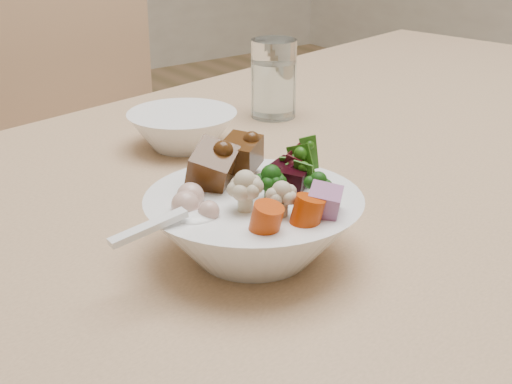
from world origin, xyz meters
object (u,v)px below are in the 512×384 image
Objects in this scene: water_glass at (274,82)px; side_bowl at (183,130)px; dining_table at (376,186)px; food_bowl at (254,221)px; chair_far at (97,156)px.

side_bowl is at bearing -168.13° from water_glass.
dining_table is 0.39m from food_bowl.
food_bowl is (-0.34, -0.17, 0.10)m from dining_table.
dining_table is 0.22m from water_glass.
dining_table is 0.63m from chair_far.
chair_far reaches higher than dining_table.
water_glass is (-0.05, 0.17, 0.12)m from dining_table.
chair_far is 0.49m from water_glass.
chair_far is 4.68× the size of food_bowl.
food_bowl reaches higher than side_bowl.
chair_far is at bearing 79.84° from side_bowl.
chair_far is at bearing 102.90° from water_glass.
side_bowl is at bearing -106.91° from chair_far.
dining_table is 1.72× the size of chair_far.
food_bowl is 0.32m from side_bowl.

